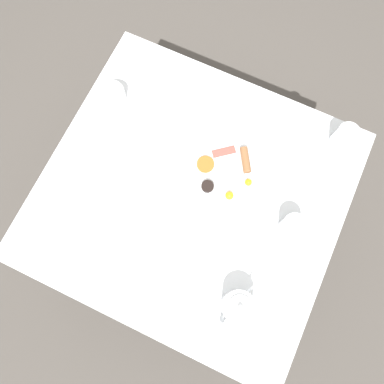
# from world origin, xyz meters

# --- Properties ---
(ground_plane) EXTENTS (8.00, 8.00, 0.00)m
(ground_plane) POSITION_xyz_m (0.00, 0.00, 0.00)
(ground_plane) COLOR #4C4742
(table) EXTENTS (0.98, 1.04, 0.76)m
(table) POSITION_xyz_m (0.00, 0.00, 0.68)
(table) COLOR silver
(table) RESTS_ON ground_plane
(breakfast_plate) EXTENTS (0.32, 0.32, 0.04)m
(breakfast_plate) POSITION_xyz_m (-0.11, 0.08, 0.76)
(breakfast_plate) COLOR white
(breakfast_plate) RESTS_ON table
(teapot_near) EXTENTS (0.19, 0.10, 0.12)m
(teapot_near) POSITION_xyz_m (0.29, 0.29, 0.80)
(teapot_near) COLOR white
(teapot_near) RESTS_ON table
(teacup_with_saucer_left) EXTENTS (0.14, 0.14, 0.06)m
(teacup_with_saucer_left) POSITION_xyz_m (-0.21, -0.42, 0.78)
(teacup_with_saucer_left) COLOR white
(teacup_with_saucer_left) RESTS_ON table
(water_glass_tall) EXTENTS (0.08, 0.08, 0.09)m
(water_glass_tall) POSITION_xyz_m (-0.03, 0.36, 0.80)
(water_glass_tall) COLOR white
(water_glass_tall) RESTS_ON table
(water_glass_short) EXTENTS (0.08, 0.08, 0.09)m
(water_glass_short) POSITION_xyz_m (-0.40, 0.41, 0.80)
(water_glass_short) COLOR white
(water_glass_short) RESTS_ON table
(napkin_folded) EXTENTS (0.19, 0.20, 0.01)m
(napkin_folded) POSITION_xyz_m (0.17, -0.25, 0.76)
(napkin_folded) COLOR white
(napkin_folded) RESTS_ON table
(fork_by_plate) EXTENTS (0.18, 0.08, 0.00)m
(fork_by_plate) POSITION_xyz_m (-0.34, -0.26, 0.76)
(fork_by_plate) COLOR silver
(fork_by_plate) RESTS_ON table
(knife_by_plate) EXTENTS (0.02, 0.20, 0.00)m
(knife_by_plate) POSITION_xyz_m (-0.26, 0.36, 0.76)
(knife_by_plate) COLOR silver
(knife_by_plate) RESTS_ON table
(spoon_for_tea) EXTENTS (0.05, 0.16, 0.00)m
(spoon_for_tea) POSITION_xyz_m (-0.09, -0.27, 0.76)
(spoon_for_tea) COLOR silver
(spoon_for_tea) RESTS_ON table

